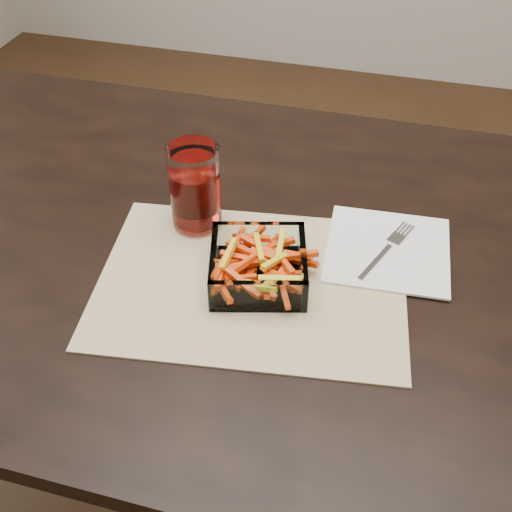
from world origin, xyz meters
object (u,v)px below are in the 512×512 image
(dining_table, at_px, (290,291))
(glass_bowl, at_px, (258,268))
(tumbler, at_px, (195,190))
(fork, at_px, (387,249))

(dining_table, distance_m, glass_bowl, 0.14)
(dining_table, height_order, glass_bowl, glass_bowl)
(tumbler, bearing_deg, glass_bowl, -38.17)
(glass_bowl, bearing_deg, dining_table, 66.97)
(dining_table, height_order, fork, fork)
(fork, bearing_deg, tumbler, -156.89)
(dining_table, xyz_separation_m, tumbler, (-0.16, 0.02, 0.16))
(fork, bearing_deg, dining_table, -145.40)
(dining_table, bearing_deg, fork, 13.37)
(glass_bowl, height_order, fork, glass_bowl)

